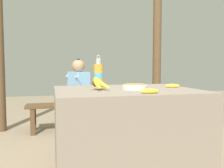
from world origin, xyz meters
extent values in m
cube|color=gray|center=(0.00, 0.00, 0.37)|extent=(1.17, 0.96, 0.75)
sphere|color=#4C381E|center=(-0.27, -0.03, 0.80)|extent=(0.04, 0.04, 0.04)
ellipsoid|color=yellow|center=(-0.26, -0.08, 0.80)|extent=(0.06, 0.15, 0.09)
ellipsoid|color=yellow|center=(-0.22, -0.07, 0.80)|extent=(0.14, 0.13, 0.10)
ellipsoid|color=yellow|center=(-0.22, -0.03, 0.81)|extent=(0.12, 0.03, 0.11)
ellipsoid|color=yellow|center=(-0.22, 0.02, 0.80)|extent=(0.14, 0.14, 0.11)
ellipsoid|color=yellow|center=(-0.26, 0.02, 0.80)|extent=(0.06, 0.13, 0.11)
cylinder|color=silver|center=(0.06, -0.07, 0.77)|extent=(0.21, 0.21, 0.04)
torus|color=silver|center=(0.06, -0.07, 0.79)|extent=(0.21, 0.21, 0.01)
cylinder|color=#BC8942|center=(0.06, -0.07, 0.79)|extent=(0.18, 0.18, 0.01)
cylinder|color=gold|center=(-0.18, 0.26, 0.85)|extent=(0.09, 0.09, 0.21)
cylinder|color=#47A8D1|center=(-0.18, 0.26, 0.85)|extent=(0.09, 0.09, 0.05)
cylinder|color=#ADADB2|center=(-0.18, 0.26, 0.99)|extent=(0.05, 0.05, 0.05)
torus|color=#ADADB2|center=(-0.18, 0.26, 1.03)|extent=(0.04, 0.01, 0.04)
ellipsoid|color=yellow|center=(0.06, -0.38, 0.77)|extent=(0.14, 0.04, 0.03)
ellipsoid|color=yellow|center=(0.44, 0.01, 0.77)|extent=(0.13, 0.08, 0.03)
cube|color=brown|center=(-0.11, 1.56, 0.38)|extent=(1.73, 0.32, 0.04)
cube|color=brown|center=(-0.87, 1.44, 0.18)|extent=(0.06, 0.06, 0.37)
cube|color=brown|center=(0.66, 1.44, 0.18)|extent=(0.06, 0.06, 0.37)
cube|color=brown|center=(-0.87, 1.68, 0.18)|extent=(0.06, 0.06, 0.37)
cube|color=brown|center=(0.66, 1.68, 0.18)|extent=(0.06, 0.06, 0.37)
cylinder|color=#564C60|center=(-0.44, 1.35, 0.20)|extent=(0.09, 0.09, 0.40)
cylinder|color=#564C60|center=(-0.33, 1.39, 0.41)|extent=(0.31, 0.19, 0.09)
cylinder|color=#564C60|center=(-0.50, 1.53, 0.20)|extent=(0.09, 0.09, 0.40)
cylinder|color=#564C60|center=(-0.39, 1.57, 0.41)|extent=(0.31, 0.19, 0.09)
cube|color=#84B7E0|center=(-0.23, 1.53, 0.63)|extent=(0.30, 0.39, 0.46)
cylinder|color=#84B7E0|center=(-0.20, 1.37, 0.70)|extent=(0.21, 0.13, 0.25)
cylinder|color=#84B7E0|center=(-0.31, 1.67, 0.70)|extent=(0.21, 0.13, 0.25)
sphere|color=tan|center=(-0.23, 1.53, 0.95)|extent=(0.19, 0.19, 0.19)
sphere|color=black|center=(-0.23, 1.53, 1.02)|extent=(0.07, 0.07, 0.07)
sphere|color=#4C381E|center=(0.37, 1.56, 0.45)|extent=(0.04, 0.04, 0.04)
ellipsoid|color=#8EA842|center=(0.37, 1.51, 0.45)|extent=(0.04, 0.14, 0.08)
ellipsoid|color=#8EA842|center=(0.40, 1.54, 0.45)|extent=(0.11, 0.09, 0.09)
ellipsoid|color=#8EA842|center=(0.42, 1.56, 0.45)|extent=(0.14, 0.03, 0.07)
ellipsoid|color=#8EA842|center=(0.40, 1.59, 0.45)|extent=(0.11, 0.11, 0.09)
ellipsoid|color=#8EA842|center=(0.37, 1.61, 0.45)|extent=(0.04, 0.14, 0.10)
cylinder|color=brown|center=(1.12, 1.79, 1.23)|extent=(0.14, 0.14, 2.46)
camera|label=1|loc=(-0.60, -1.91, 0.94)|focal=38.00mm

